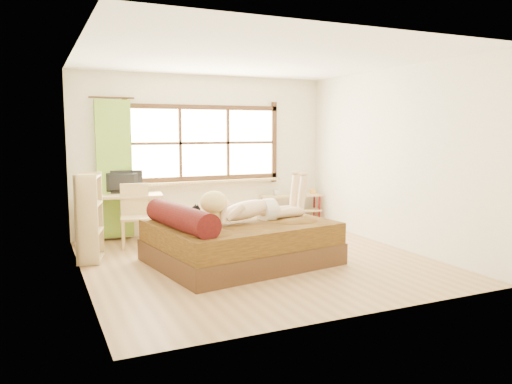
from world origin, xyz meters
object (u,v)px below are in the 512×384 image
bookshelf (89,217)px  chair (135,212)px  desk (123,201)px  bed (237,240)px  kitten (186,214)px  pipe_shelf (291,203)px  woman (252,196)px

bookshelf → chair: bearing=57.1°
chair → desk: bearing=117.5°
bed → kitten: size_ratio=7.43×
desk → pipe_shelf: size_ratio=1.09×
woman → kitten: 0.91m
pipe_shelf → kitten: bearing=-137.5°
desk → bookshelf: size_ratio=1.09×
woman → bookshelf: size_ratio=1.31×
chair → bookshelf: size_ratio=0.80×
chair → bookshelf: bookshelf is taller
pipe_shelf → bookshelf: (-3.71, -1.16, 0.18)m
chair → pipe_shelf: size_ratio=0.80×
desk → chair: 0.40m
chair → pipe_shelf: chair is taller
chair → woman: bearing=-41.7°
kitten → chair: size_ratio=0.35×
woman → pipe_shelf: 2.73m
desk → bookshelf: 1.22m
kitten → pipe_shelf: kitten is taller
woman → desk: (-1.38, 1.95, -0.23)m
desk → kitten: bearing=-64.4°
chair → pipe_shelf: (2.98, 0.48, -0.10)m
pipe_shelf → bookshelf: 3.90m
pipe_shelf → chair: bearing=-165.0°
bed → kitten: (-0.67, 0.11, 0.39)m
bed → desk: bearing=112.4°
bed → desk: bed is taller
bed → kitten: 0.78m
bed → chair: 1.89m
chair → bed: bearing=-45.8°
kitten → chair: 1.50m
woman → desk: bearing=116.1°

